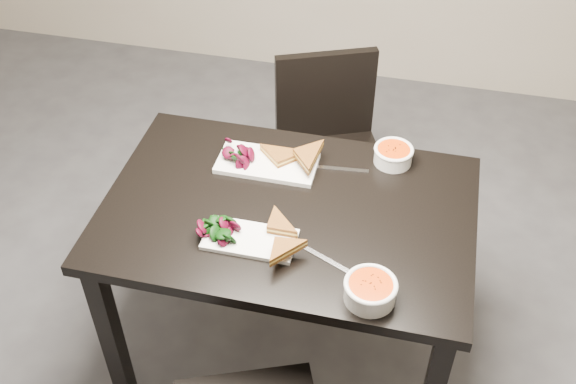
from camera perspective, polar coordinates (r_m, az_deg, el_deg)
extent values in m
cube|color=black|center=(2.23, 0.00, -1.71)|extent=(1.20, 0.80, 0.04)
cube|color=black|center=(2.46, -14.51, -11.36)|extent=(0.06, 0.06, 0.71)
cube|color=black|center=(2.86, -9.03, -0.76)|extent=(0.06, 0.06, 0.71)
cube|color=black|center=(2.71, 12.88, -4.30)|extent=(0.06, 0.06, 0.71)
cube|color=black|center=(2.89, 3.73, 2.32)|extent=(0.55, 0.55, 0.04)
cube|color=black|center=(2.88, 0.80, -3.76)|extent=(0.05, 0.05, 0.41)
cube|color=black|center=(2.95, 7.70, -2.89)|extent=(0.05, 0.05, 0.41)
cube|color=black|center=(3.14, -0.36, 0.91)|extent=(0.05, 0.05, 0.41)
cube|color=black|center=(3.20, 6.01, 1.62)|extent=(0.05, 0.05, 0.41)
cube|color=black|center=(2.90, 3.11, 8.04)|extent=(0.40, 0.20, 0.40)
cube|color=white|center=(2.11, -3.18, -3.95)|extent=(0.28, 0.14, 0.01)
cylinder|color=white|center=(1.96, 6.82, -8.24)|extent=(0.15, 0.15, 0.06)
cylinder|color=#DD510A|center=(1.94, 6.89, -7.76)|extent=(0.13, 0.13, 0.02)
torus|color=white|center=(1.93, 6.90, -7.62)|extent=(0.15, 0.15, 0.01)
cube|color=silver|center=(2.06, 3.34, -5.69)|extent=(0.17, 0.09, 0.00)
cube|color=white|center=(2.38, -1.74, 2.40)|extent=(0.34, 0.17, 0.02)
cylinder|color=white|center=(2.40, 8.72, 2.96)|extent=(0.13, 0.13, 0.05)
cylinder|color=#DD510A|center=(2.39, 8.77, 3.38)|extent=(0.11, 0.11, 0.02)
torus|color=white|center=(2.39, 8.79, 3.52)|extent=(0.14, 0.14, 0.01)
cube|color=silver|center=(2.37, 4.56, 1.91)|extent=(0.18, 0.03, 0.00)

